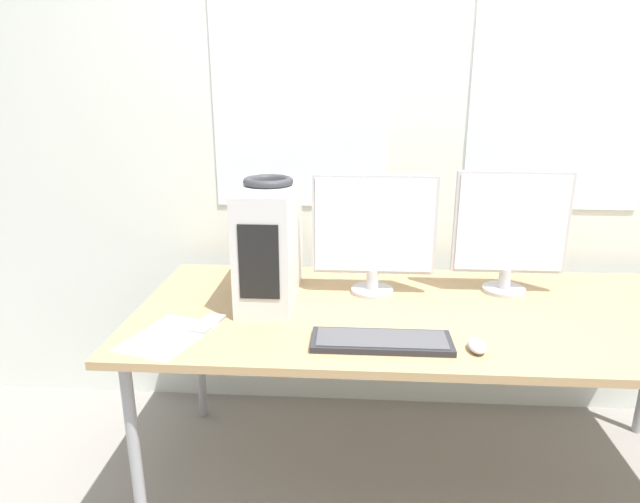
# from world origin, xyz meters

# --- Properties ---
(wall_back) EXTENTS (8.00, 0.07, 2.70)m
(wall_back) POSITION_xyz_m (0.00, 1.04, 1.35)
(wall_back) COLOR silver
(wall_back) RESTS_ON ground_plane
(desk) EXTENTS (2.18, 0.91, 0.74)m
(desk) POSITION_xyz_m (0.00, 0.46, 0.70)
(desk) COLOR tan
(desk) RESTS_ON ground_plane
(pc_tower) EXTENTS (0.20, 0.50, 0.43)m
(pc_tower) POSITION_xyz_m (-0.62, 0.56, 0.95)
(pc_tower) COLOR silver
(pc_tower) RESTS_ON desk
(headphones) EXTENTS (0.19, 0.19, 0.03)m
(headphones) POSITION_xyz_m (-0.62, 0.56, 1.19)
(headphones) COLOR #333338
(headphones) RESTS_ON pc_tower
(monitor_main) EXTENTS (0.47, 0.17, 0.47)m
(monitor_main) POSITION_xyz_m (-0.23, 0.62, 0.99)
(monitor_main) COLOR #B7B7BC
(monitor_main) RESTS_ON desk
(monitor_right_near) EXTENTS (0.43, 0.17, 0.48)m
(monitor_right_near) POSITION_xyz_m (0.30, 0.66, 0.99)
(monitor_right_near) COLOR #B7B7BC
(monitor_right_near) RESTS_ON desk
(keyboard) EXTENTS (0.44, 0.15, 0.02)m
(keyboard) POSITION_xyz_m (-0.21, 0.17, 0.75)
(keyboard) COLOR #28282D
(keyboard) RESTS_ON desk
(mouse) EXTENTS (0.05, 0.09, 0.03)m
(mouse) POSITION_xyz_m (0.08, 0.15, 0.75)
(mouse) COLOR #B2B2B7
(mouse) RESTS_ON desk
(cell_phone) EXTENTS (0.10, 0.16, 0.01)m
(cell_phone) POSITION_xyz_m (-0.80, 0.28, 0.74)
(cell_phone) COLOR #99999E
(cell_phone) RESTS_ON desk
(paper_sheet_left) EXTENTS (0.29, 0.35, 0.00)m
(paper_sheet_left) POSITION_xyz_m (-0.90, 0.18, 0.74)
(paper_sheet_left) COLOR white
(paper_sheet_left) RESTS_ON desk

